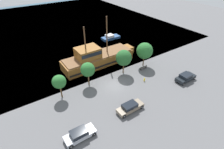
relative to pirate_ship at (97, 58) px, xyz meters
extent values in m
plane|color=#5B5B5E|center=(-1.40, -9.11, -1.71)|extent=(160.00, 160.00, 0.00)
plane|color=#33566B|center=(-1.40, 34.89, -1.71)|extent=(80.00, 80.00, 0.00)
cube|color=brown|center=(0.34, 0.00, -0.59)|extent=(16.97, 4.99, 2.24)
cube|color=black|center=(0.34, 0.00, -0.92)|extent=(16.63, 5.07, 0.45)
cube|color=brown|center=(9.42, 0.00, -0.25)|extent=(1.40, 2.75, 1.57)
cube|color=brown|center=(0.34, 0.00, 0.66)|extent=(16.29, 4.59, 0.25)
cube|color=brown|center=(-2.21, 0.00, 1.95)|extent=(5.09, 3.99, 2.33)
cube|color=black|center=(-2.21, 0.00, 2.30)|extent=(4.84, 4.05, 0.84)
cylinder|color=#4C331E|center=(2.88, 0.00, 4.99)|extent=(0.28, 0.28, 8.41)
cylinder|color=#4C331E|center=(-2.63, 0.00, 4.36)|extent=(0.28, 0.28, 7.15)
cube|color=navy|center=(11.23, 10.93, -1.34)|extent=(5.65, 2.50, 0.74)
cube|color=silver|center=(10.81, 10.93, -0.62)|extent=(2.26, 1.95, 0.70)
cube|color=black|center=(11.48, 10.93, -0.62)|extent=(0.12, 1.75, 0.56)
cube|color=#B7BCC6|center=(-12.24, -16.36, -1.15)|extent=(4.48, 1.80, 0.61)
cube|color=black|center=(-12.38, -16.36, -0.53)|extent=(2.33, 1.62, 0.63)
cylinder|color=black|center=(-10.48, -17.17, -1.37)|extent=(0.68, 0.22, 0.68)
cylinder|color=gray|center=(-10.48, -17.17, -1.37)|extent=(0.26, 0.25, 0.26)
cylinder|color=black|center=(-10.48, -15.55, -1.37)|extent=(0.68, 0.22, 0.68)
cylinder|color=gray|center=(-10.48, -15.55, -1.37)|extent=(0.26, 0.25, 0.26)
cylinder|color=black|center=(-14.01, -17.17, -1.37)|extent=(0.68, 0.22, 0.68)
cylinder|color=gray|center=(-14.01, -17.17, -1.37)|extent=(0.26, 0.25, 0.26)
cylinder|color=black|center=(-14.01, -15.55, -1.37)|extent=(0.68, 0.22, 0.68)
cylinder|color=gray|center=(-14.01, -15.55, -1.37)|extent=(0.26, 0.25, 0.26)
cube|color=black|center=(11.85, -15.95, -1.10)|extent=(4.48, 1.92, 0.68)
cube|color=black|center=(11.72, -15.95, -0.46)|extent=(2.33, 1.73, 0.61)
cylinder|color=black|center=(13.59, -16.82, -1.35)|extent=(0.71, 0.22, 0.71)
cylinder|color=gray|center=(13.59, -16.82, -1.35)|extent=(0.27, 0.25, 0.27)
cylinder|color=black|center=(13.59, -15.08, -1.35)|extent=(0.71, 0.22, 0.71)
cylinder|color=gray|center=(13.59, -15.08, -1.35)|extent=(0.27, 0.25, 0.27)
cylinder|color=black|center=(10.11, -16.82, -1.35)|extent=(0.71, 0.22, 0.71)
cylinder|color=gray|center=(10.11, -16.82, -1.35)|extent=(0.27, 0.25, 0.27)
cylinder|color=black|center=(10.11, -15.08, -1.35)|extent=(0.71, 0.22, 0.71)
cylinder|color=gray|center=(10.11, -15.08, -1.35)|extent=(0.27, 0.25, 0.27)
cube|color=#7F705B|center=(-3.01, -16.18, -1.14)|extent=(4.75, 1.71, 0.60)
cube|color=black|center=(-3.15, -16.18, -0.54)|extent=(2.47, 1.53, 0.59)
cylinder|color=black|center=(-1.14, -16.94, -1.35)|extent=(0.72, 0.22, 0.72)
cylinder|color=gray|center=(-1.14, -16.94, -1.35)|extent=(0.27, 0.25, 0.27)
cylinder|color=black|center=(-1.14, -15.42, -1.35)|extent=(0.72, 0.22, 0.72)
cylinder|color=gray|center=(-1.14, -15.42, -1.35)|extent=(0.27, 0.25, 0.27)
cylinder|color=black|center=(-4.88, -16.94, -1.35)|extent=(0.72, 0.22, 0.72)
cylinder|color=gray|center=(-4.88, -16.94, -1.35)|extent=(0.27, 0.25, 0.27)
cylinder|color=black|center=(-4.88, -15.42, -1.35)|extent=(0.72, 0.22, 0.72)
cylinder|color=gray|center=(-4.88, -15.42, -1.35)|extent=(0.27, 0.25, 0.27)
cylinder|color=yellow|center=(4.62, -11.39, -1.43)|extent=(0.22, 0.22, 0.56)
sphere|color=yellow|center=(4.62, -11.39, -1.07)|extent=(0.25, 0.25, 0.25)
cylinder|color=yellow|center=(4.46, -11.39, -1.40)|extent=(0.10, 0.09, 0.09)
cylinder|color=yellow|center=(4.78, -11.39, -1.40)|extent=(0.10, 0.09, 0.09)
cube|color=#4C4742|center=(7.60, -7.85, -1.28)|extent=(1.70, 0.45, 0.05)
cube|color=#4C4742|center=(7.60, -8.05, -1.06)|extent=(1.70, 0.06, 0.40)
cube|color=#2D2D2D|center=(6.80, -7.85, -1.51)|extent=(0.12, 0.36, 0.40)
cube|color=#2D2D2D|center=(8.39, -7.85, -1.51)|extent=(0.12, 0.36, 0.40)
cylinder|color=brown|center=(-11.23, -6.54, -0.50)|extent=(0.24, 0.24, 2.42)
sphere|color=#286B2D|center=(-11.23, -6.54, 1.75)|extent=(2.45, 2.45, 2.45)
cylinder|color=brown|center=(-5.38, -6.01, -0.51)|extent=(0.24, 0.24, 2.39)
sphere|color=#286B2D|center=(-5.38, -6.01, 1.86)|extent=(2.78, 2.78, 2.78)
cylinder|color=brown|center=(2.86, -6.49, -0.54)|extent=(0.24, 0.24, 2.34)
sphere|color=#235B28|center=(2.86, -6.49, 2.07)|extent=(3.39, 3.39, 3.39)
cylinder|color=brown|center=(8.65, -6.62, -0.56)|extent=(0.24, 0.24, 2.31)
sphere|color=#286B2D|center=(8.65, -6.62, 2.15)|extent=(3.66, 3.66, 3.66)
camera|label=1|loc=(-17.22, -31.74, 19.79)|focal=28.00mm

